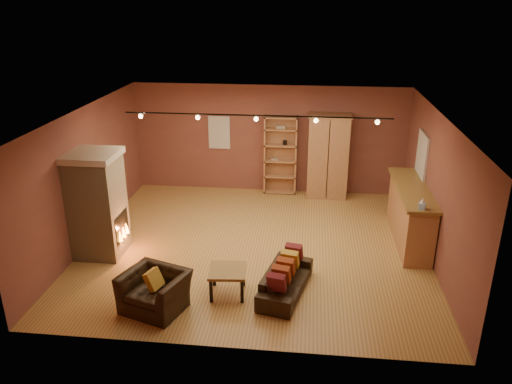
# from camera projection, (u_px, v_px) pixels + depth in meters

# --- Properties ---
(floor) EXTENTS (7.00, 7.00, 0.00)m
(floor) POSITION_uv_depth(u_px,v_px,m) (255.00, 246.00, 10.41)
(floor) COLOR olive
(floor) RESTS_ON ground
(ceiling) EXTENTS (7.00, 7.00, 0.00)m
(ceiling) POSITION_uv_depth(u_px,v_px,m) (255.00, 114.00, 9.38)
(ceiling) COLOR brown
(ceiling) RESTS_ON back_wall
(back_wall) EXTENTS (7.00, 0.02, 2.80)m
(back_wall) POSITION_uv_depth(u_px,v_px,m) (269.00, 139.00, 12.90)
(back_wall) COLOR brown
(back_wall) RESTS_ON floor
(left_wall) EXTENTS (0.02, 6.50, 2.80)m
(left_wall) POSITION_uv_depth(u_px,v_px,m) (86.00, 177.00, 10.25)
(left_wall) COLOR brown
(left_wall) RESTS_ON floor
(right_wall) EXTENTS (0.02, 6.50, 2.80)m
(right_wall) POSITION_uv_depth(u_px,v_px,m) (437.00, 190.00, 9.54)
(right_wall) COLOR brown
(right_wall) RESTS_ON floor
(fireplace) EXTENTS (1.01, 0.98, 2.12)m
(fireplace) POSITION_uv_depth(u_px,v_px,m) (98.00, 204.00, 9.78)
(fireplace) COLOR #C4B388
(fireplace) RESTS_ON floor
(back_window) EXTENTS (0.56, 0.04, 0.86)m
(back_window) POSITION_uv_depth(u_px,v_px,m) (219.00, 132.00, 12.96)
(back_window) COLOR silver
(back_window) RESTS_ON back_wall
(bookcase) EXTENTS (0.84, 0.33, 2.05)m
(bookcase) POSITION_uv_depth(u_px,v_px,m) (281.00, 154.00, 12.90)
(bookcase) COLOR #AF7C55
(bookcase) RESTS_ON floor
(armoire) EXTENTS (1.07, 0.61, 2.16)m
(armoire) POSITION_uv_depth(u_px,v_px,m) (328.00, 156.00, 12.61)
(armoire) COLOR #AF7C55
(armoire) RESTS_ON floor
(bar_counter) EXTENTS (0.67, 2.54, 1.21)m
(bar_counter) POSITION_uv_depth(u_px,v_px,m) (410.00, 214.00, 10.42)
(bar_counter) COLOR tan
(bar_counter) RESTS_ON floor
(tissue_box) EXTENTS (0.14, 0.14, 0.21)m
(tissue_box) POSITION_uv_depth(u_px,v_px,m) (422.00, 204.00, 9.15)
(tissue_box) COLOR #95C4EE
(tissue_box) RESTS_ON bar_counter
(right_window) EXTENTS (0.05, 0.90, 1.00)m
(right_window) POSITION_uv_depth(u_px,v_px,m) (422.00, 156.00, 10.74)
(right_window) COLOR silver
(right_window) RESTS_ON right_wall
(loveseat) EXTENTS (0.80, 1.64, 0.70)m
(loveseat) POSITION_uv_depth(u_px,v_px,m) (286.00, 275.00, 8.68)
(loveseat) COLOR black
(loveseat) RESTS_ON floor
(armchair) EXTENTS (1.16, 0.94, 0.88)m
(armchair) POSITION_uv_depth(u_px,v_px,m) (154.00, 285.00, 8.19)
(armchair) COLOR black
(armchair) RESTS_ON floor
(coffee_table) EXTENTS (0.68, 0.68, 0.48)m
(coffee_table) POSITION_uv_depth(u_px,v_px,m) (228.00, 273.00, 8.61)
(coffee_table) COLOR olive
(coffee_table) RESTS_ON floor
(track_rail) EXTENTS (5.20, 0.09, 0.13)m
(track_rail) POSITION_uv_depth(u_px,v_px,m) (256.00, 117.00, 9.61)
(track_rail) COLOR black
(track_rail) RESTS_ON ceiling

